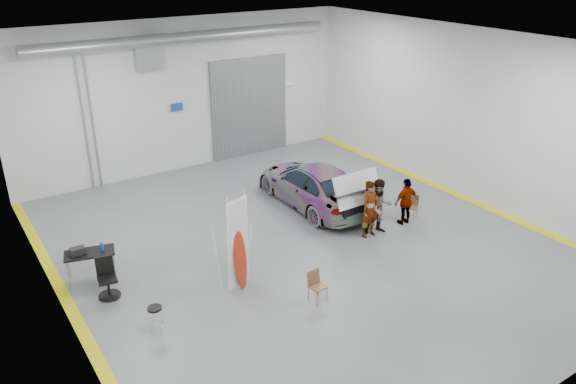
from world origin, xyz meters
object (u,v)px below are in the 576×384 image
folding_chair_far (411,211)px  work_table (86,253)px  sedan_car (313,185)px  person_c (406,201)px  office_chair (107,280)px  folding_chair_near (317,292)px  shop_stool (156,320)px  person_b (379,207)px  surfboard_display (237,252)px  person_a (370,209)px

folding_chair_far → work_table: work_table is taller
sedan_car → person_c: person_c is taller
person_c → office_chair: person_c is taller
folding_chair_far → office_chair: bearing=-123.6°
folding_chair_near → shop_stool: 4.08m
person_b → folding_chair_far: (1.64, 0.19, -0.66)m
surfboard_display → office_chair: 3.45m
office_chair → shop_stool: bearing=-68.8°
shop_stool → person_b: bearing=6.6°
folding_chair_near → sedan_car: bearing=50.3°
person_b → person_c: bearing=19.5°
work_table → shop_stool: bearing=-78.6°
person_b → surfboard_display: surfboard_display is taller
folding_chair_near → work_table: work_table is taller
person_b → work_table: size_ratio=1.27×
person_c → folding_chair_near: 5.43m
surfboard_display → office_chair: surfboard_display is taller
sedan_car → shop_stool: size_ratio=7.28×
folding_chair_near → work_table: 6.31m
person_c → folding_chair_far: bearing=-154.3°
person_b → surfboard_display: 5.31m
surfboard_display → folding_chair_near: (1.43, -1.62, -0.86)m
shop_stool → office_chair: office_chair is taller
work_table → person_a: bearing=-16.1°
sedan_car → shop_stool: (-7.33, -3.79, -0.40)m
sedan_car → work_table: (-7.98, -0.55, 0.08)m
person_b → work_table: (-8.46, 2.33, -0.09)m
work_table → person_b: bearing=-15.4°
person_b → person_c: 1.18m
person_a → person_c: (1.55, 0.00, -0.13)m
person_a → shop_stool: (-7.42, -0.91, -0.57)m
person_b → office_chair: person_b is taller
person_c → office_chair: (-9.45, 1.26, -0.32)m
person_c → work_table: bearing=-10.3°
person_a → office_chair: person_a is taller
sedan_car → folding_chair_far: sedan_car is taller
person_c → folding_chair_near: bearing=24.7°
sedan_car → folding_chair_far: size_ratio=6.52×
folding_chair_far → folding_chair_near: bearing=-96.1°
person_b → person_c: (1.17, 0.00, -0.12)m
person_a → surfboard_display: (-4.91, -0.35, 0.19)m
surfboard_display → folding_chair_near: surfboard_display is taller
person_a → surfboard_display: 4.93m
office_chair → person_b: bearing=0.1°
person_a → folding_chair_near: person_a is taller
surfboard_display → sedan_car: bearing=14.5°
sedan_car → folding_chair_far: bearing=130.2°
folding_chair_near → work_table: (-4.59, 4.29, 0.57)m
sedan_car → folding_chair_far: (2.11, -2.69, -0.50)m
surfboard_display → folding_chair_near: bearing=-67.8°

